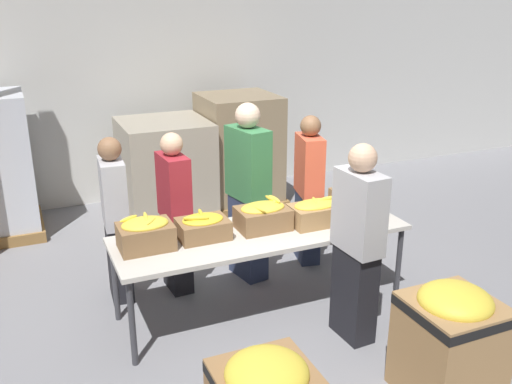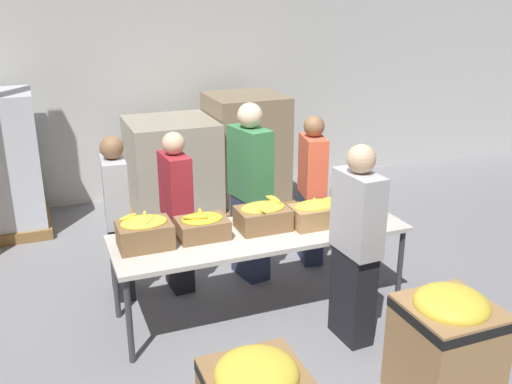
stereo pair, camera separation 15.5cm
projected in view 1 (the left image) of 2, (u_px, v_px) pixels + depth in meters
The scene contains 16 objects.
ground_plane at pixel (261, 309), 5.20m from camera, with size 30.00×30.00×0.00m, color gray.
wall_back at pixel (155, 51), 7.54m from camera, with size 16.00×0.08×4.00m.
sorting_table at pixel (261, 237), 4.96m from camera, with size 2.57×0.82×0.78m.
banana_box_0 at pixel (145, 233), 4.58m from camera, with size 0.43×0.32×0.27m.
banana_box_1 at pixel (203, 227), 4.78m from camera, with size 0.42×0.32×0.23m.
banana_box_2 at pixel (263, 215), 4.97m from camera, with size 0.45×0.35×0.26m.
banana_box_3 at pixel (316, 212), 5.06m from camera, with size 0.45×0.30×0.24m.
banana_box_4 at pixel (356, 198), 5.31m from camera, with size 0.43×0.33×0.29m.
volunteer_0 at pixel (175, 214), 5.33m from camera, with size 0.23×0.43×1.55m.
volunteer_1 at pixel (357, 245), 4.54m from camera, with size 0.25×0.46×1.67m.
volunteer_2 at pixel (309, 191), 5.93m from camera, with size 0.30×0.46×1.58m.
volunteer_3 at pixel (248, 194), 5.55m from camera, with size 0.32×0.51×1.77m.
volunteer_4 at pixel (116, 221), 5.18m from camera, with size 0.24×0.43×1.55m.
donation_bin_1 at pixel (450, 339), 3.96m from camera, with size 0.60×0.60×0.87m.
pallet_stack_0 at pixel (239, 152), 7.56m from camera, with size 1.03×1.03×1.48m.
pallet_stack_2 at pixel (166, 171), 7.16m from camera, with size 1.15×1.15×1.25m.
Camera 1 is at (-1.85, -4.16, 2.74)m, focal length 40.00 mm.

